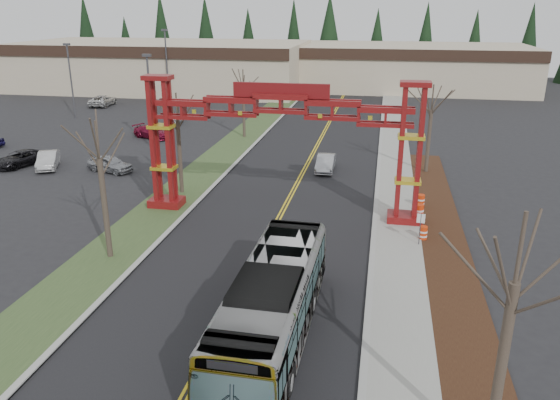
% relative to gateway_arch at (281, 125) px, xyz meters
% --- Properties ---
extents(ground, '(200.00, 200.00, 0.00)m').
position_rel_gateway_arch_xyz_m(ground, '(-0.00, -18.00, -5.98)').
color(ground, black).
rests_on(ground, ground).
extents(road, '(12.00, 110.00, 0.02)m').
position_rel_gateway_arch_xyz_m(road, '(-0.00, 7.00, -5.97)').
color(road, black).
rests_on(road, ground).
extents(lane_line_left, '(0.12, 100.00, 0.01)m').
position_rel_gateway_arch_xyz_m(lane_line_left, '(-0.12, 7.00, -5.96)').
color(lane_line_left, gold).
rests_on(lane_line_left, road).
extents(lane_line_right, '(0.12, 100.00, 0.01)m').
position_rel_gateway_arch_xyz_m(lane_line_right, '(0.12, 7.00, -5.96)').
color(lane_line_right, gold).
rests_on(lane_line_right, road).
extents(curb_right, '(0.30, 110.00, 0.15)m').
position_rel_gateway_arch_xyz_m(curb_right, '(6.15, 7.00, -5.91)').
color(curb_right, '#A4A49F').
rests_on(curb_right, ground).
extents(sidewalk_right, '(2.60, 110.00, 0.14)m').
position_rel_gateway_arch_xyz_m(sidewalk_right, '(7.60, 7.00, -5.91)').
color(sidewalk_right, gray).
rests_on(sidewalk_right, ground).
extents(landscape_strip, '(2.60, 50.00, 0.12)m').
position_rel_gateway_arch_xyz_m(landscape_strip, '(10.20, -8.00, -5.92)').
color(landscape_strip, black).
rests_on(landscape_strip, ground).
extents(grass_median, '(4.00, 110.00, 0.08)m').
position_rel_gateway_arch_xyz_m(grass_median, '(-8.00, 7.00, -5.94)').
color(grass_median, '#314B25').
rests_on(grass_median, ground).
extents(curb_left, '(0.30, 110.00, 0.15)m').
position_rel_gateway_arch_xyz_m(curb_left, '(-6.15, 7.00, -5.91)').
color(curb_left, '#A4A49F').
rests_on(curb_left, ground).
extents(gateway_arch, '(18.20, 1.60, 8.90)m').
position_rel_gateway_arch_xyz_m(gateway_arch, '(0.00, 0.00, 0.00)').
color(gateway_arch, '#620D0C').
rests_on(gateway_arch, ground).
extents(retail_building_west, '(46.00, 22.30, 7.50)m').
position_rel_gateway_arch_xyz_m(retail_building_west, '(-30.00, 53.96, -2.22)').
color(retail_building_west, '#BEAE91').
rests_on(retail_building_west, ground).
extents(retail_building_east, '(38.00, 20.30, 7.00)m').
position_rel_gateway_arch_xyz_m(retail_building_east, '(10.00, 61.95, -2.47)').
color(retail_building_east, '#BEAE91').
rests_on(retail_building_east, ground).
extents(conifer_treeline, '(116.10, 5.60, 13.00)m').
position_rel_gateway_arch_xyz_m(conifer_treeline, '(0.25, 74.00, 0.50)').
color(conifer_treeline, black).
rests_on(conifer_treeline, ground).
extents(transit_bus, '(2.98, 12.05, 3.35)m').
position_rel_gateway_arch_xyz_m(transit_bus, '(2.36, -14.22, -4.31)').
color(transit_bus, '#B4B6BC').
rests_on(transit_bus, ground).
extents(silver_sedan, '(1.48, 4.09, 1.34)m').
position_rel_gateway_arch_xyz_m(silver_sedan, '(1.77, 10.71, -5.31)').
color(silver_sedan, '#A5A8AD').
rests_on(silver_sedan, ground).
extents(parked_car_near_a, '(4.33, 2.74, 1.37)m').
position_rel_gateway_arch_xyz_m(parked_car_near_a, '(-15.82, 7.07, -5.30)').
color(parked_car_near_a, '#93959A').
rests_on(parked_car_near_a, ground).
extents(parked_car_near_b, '(3.10, 4.47, 1.40)m').
position_rel_gateway_arch_xyz_m(parked_car_near_b, '(-21.49, 7.08, -5.28)').
color(parked_car_near_b, silver).
rests_on(parked_car_near_b, ground).
extents(parked_car_near_c, '(3.50, 5.06, 1.28)m').
position_rel_gateway_arch_xyz_m(parked_car_near_c, '(-24.27, 7.23, -5.34)').
color(parked_car_near_c, black).
rests_on(parked_car_near_c, ground).
extents(parked_car_mid_a, '(4.78, 3.44, 1.28)m').
position_rel_gateway_arch_xyz_m(parked_car_mid_a, '(-17.33, 19.24, -5.34)').
color(parked_car_mid_a, maroon).
rests_on(parked_car_mid_a, ground).
extents(parked_car_far_a, '(2.01, 3.96, 1.25)m').
position_rel_gateway_arch_xyz_m(parked_car_far_a, '(-17.77, 26.70, -5.36)').
color(parked_car_far_a, '#A7AAAF').
rests_on(parked_car_far_a, ground).
extents(parked_car_far_b, '(2.87, 5.46, 1.47)m').
position_rel_gateway_arch_xyz_m(parked_car_far_b, '(-31.93, 36.36, -5.25)').
color(parked_car_far_b, silver).
rests_on(parked_car_far_b, ground).
extents(bare_tree_median_near, '(3.02, 3.02, 7.59)m').
position_rel_gateway_arch_xyz_m(bare_tree_median_near, '(-8.00, -8.19, -0.42)').
color(bare_tree_median_near, '#382D26').
rests_on(bare_tree_median_near, ground).
extents(bare_tree_median_mid, '(2.95, 2.95, 7.35)m').
position_rel_gateway_arch_xyz_m(bare_tree_median_mid, '(-8.00, 2.94, -0.61)').
color(bare_tree_median_mid, '#382D26').
rests_on(bare_tree_median_mid, ground).
extents(bare_tree_median_far, '(2.98, 2.98, 6.99)m').
position_rel_gateway_arch_xyz_m(bare_tree_median_far, '(-8.00, 21.44, -0.98)').
color(bare_tree_median_far, '#382D26').
rests_on(bare_tree_median_far, ground).
extents(bare_tree_right_near, '(3.11, 3.11, 8.11)m').
position_rel_gateway_arch_xyz_m(bare_tree_right_near, '(10.00, -19.26, 0.03)').
color(bare_tree_right_near, '#382D26').
rests_on(bare_tree_right_near, ground).
extents(bare_tree_right_far, '(3.05, 3.05, 7.23)m').
position_rel_gateway_arch_xyz_m(bare_tree_right_far, '(10.00, 11.68, -0.80)').
color(bare_tree_right_far, '#382D26').
rests_on(bare_tree_right_far, ground).
extents(light_pole_near, '(0.77, 0.39, 8.92)m').
position_rel_gateway_arch_xyz_m(light_pole_near, '(-15.27, 14.80, -0.82)').
color(light_pole_near, '#3F3F44').
rests_on(light_pole_near, ground).
extents(light_pole_mid, '(0.77, 0.39, 8.89)m').
position_rel_gateway_arch_xyz_m(light_pole_mid, '(-31.10, 27.78, -0.84)').
color(light_pole_mid, '#3F3F44').
rests_on(light_pole_mid, ground).
extents(light_pole_far, '(0.87, 0.43, 9.98)m').
position_rel_gateway_arch_xyz_m(light_pole_far, '(-24.77, 42.59, -0.21)').
color(light_pole_far, '#3F3F44').
rests_on(light_pole_far, ground).
extents(street_sign, '(0.46, 0.09, 2.00)m').
position_rel_gateway_arch_xyz_m(street_sign, '(8.72, -3.55, -4.54)').
color(street_sign, '#3F3F44').
rests_on(street_sign, ground).
extents(barrel_south, '(0.49, 0.49, 0.90)m').
position_rel_gateway_arch_xyz_m(barrel_south, '(8.99, -2.65, -5.53)').
color(barrel_south, red).
rests_on(barrel_south, ground).
extents(barrel_mid, '(0.59, 0.59, 1.09)m').
position_rel_gateway_arch_xyz_m(barrel_mid, '(8.90, 0.59, -5.44)').
color(barrel_mid, red).
rests_on(barrel_mid, ground).
extents(barrel_north, '(0.52, 0.52, 0.97)m').
position_rel_gateway_arch_xyz_m(barrel_north, '(9.12, 2.94, -5.50)').
color(barrel_north, red).
rests_on(barrel_north, ground).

